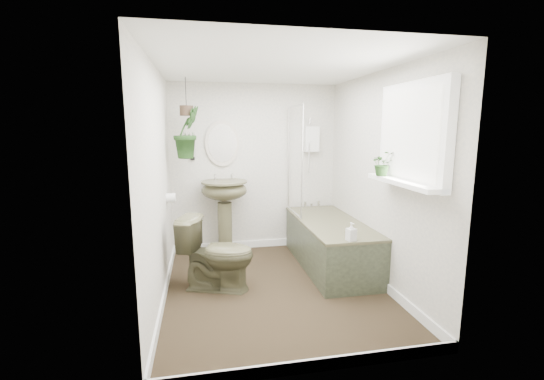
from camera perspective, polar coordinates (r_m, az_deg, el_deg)
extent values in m
cube|color=black|center=(4.07, 0.42, -15.25)|extent=(2.30, 2.80, 0.02)
cube|color=white|center=(3.73, 0.47, 19.02)|extent=(2.30, 2.80, 0.02)
cube|color=silver|center=(5.11, -2.71, 3.46)|extent=(2.30, 0.02, 2.30)
cube|color=silver|center=(2.39, 7.20, -3.88)|extent=(2.30, 0.02, 2.30)
cube|color=silver|center=(3.68, -17.56, 0.56)|extent=(0.02, 2.80, 2.30)
cube|color=silver|center=(4.12, 16.48, 1.55)|extent=(0.02, 2.80, 2.30)
cube|color=white|center=(4.04, 0.42, -14.48)|extent=(2.30, 2.80, 0.10)
cube|color=white|center=(5.19, 6.23, 7.95)|extent=(0.20, 0.10, 0.35)
ellipsoid|color=beige|center=(4.99, -7.81, 7.27)|extent=(0.46, 0.03, 0.62)
cylinder|color=black|center=(4.98, -12.39, 5.98)|extent=(0.04, 0.04, 0.22)
cylinder|color=white|center=(4.40, -15.62, -1.20)|extent=(0.11, 0.11, 0.11)
cube|color=white|center=(3.44, 21.24, 8.11)|extent=(0.08, 1.00, 0.90)
cube|color=white|center=(3.43, 19.82, 1.15)|extent=(0.18, 1.00, 0.04)
cube|color=white|center=(3.41, 20.60, 8.15)|extent=(0.01, 0.86, 0.76)
imported|color=#4D4B32|center=(3.95, -8.59, -9.79)|extent=(0.87, 0.66, 0.79)
imported|color=black|center=(3.65, 16.97, 4.00)|extent=(0.23, 0.20, 0.24)
imported|color=black|center=(4.56, -13.14, 8.82)|extent=(0.44, 0.44, 0.63)
imported|color=#362B28|center=(3.78, 12.33, -6.40)|extent=(0.10, 0.10, 0.19)
cylinder|color=#37281C|center=(4.57, -13.27, 12.01)|extent=(0.16, 0.16, 0.12)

